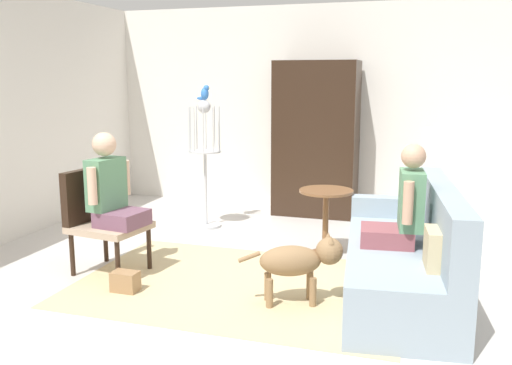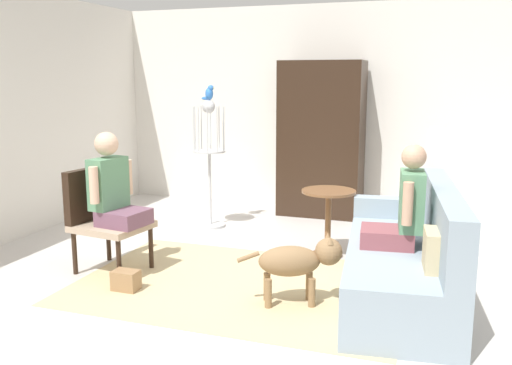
# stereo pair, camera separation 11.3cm
# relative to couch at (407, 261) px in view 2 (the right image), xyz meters

# --- Properties ---
(ground_plane) EXTENTS (7.30, 7.30, 0.00)m
(ground_plane) POSITION_rel_couch_xyz_m (-1.18, -0.07, -0.32)
(ground_plane) COLOR beige
(back_wall) EXTENTS (6.68, 0.12, 2.72)m
(back_wall) POSITION_rel_couch_xyz_m (-1.18, 2.99, 1.04)
(back_wall) COLOR silver
(back_wall) RESTS_ON ground
(area_rug) EXTENTS (2.81, 1.93, 0.01)m
(area_rug) POSITION_rel_couch_xyz_m (-1.38, -0.16, -0.32)
(area_rug) COLOR #C6B284
(area_rug) RESTS_ON ground
(couch) EXTENTS (1.05, 2.14, 0.93)m
(couch) POSITION_rel_couch_xyz_m (0.00, 0.00, 0.00)
(couch) COLOR #8EA0AD
(couch) RESTS_ON ground
(armchair) EXTENTS (0.69, 0.63, 0.95)m
(armchair) POSITION_rel_couch_xyz_m (-2.75, -0.19, 0.22)
(armchair) COLOR black
(armchair) RESTS_ON ground
(person_on_couch) EXTENTS (0.51, 0.51, 0.82)m
(person_on_couch) POSITION_rel_couch_xyz_m (-0.05, -0.03, 0.44)
(person_on_couch) COLOR #88474F
(person_on_armchair) EXTENTS (0.50, 0.53, 0.84)m
(person_on_armchair) POSITION_rel_couch_xyz_m (-2.59, -0.21, 0.47)
(person_on_armchair) COLOR #6F485D
(round_end_table) EXTENTS (0.54, 0.54, 0.68)m
(round_end_table) POSITION_rel_couch_xyz_m (-0.83, 0.88, 0.13)
(round_end_table) COLOR brown
(round_end_table) RESTS_ON ground
(dog) EXTENTS (0.79, 0.43, 0.57)m
(dog) POSITION_rel_couch_xyz_m (-0.80, -0.39, 0.04)
(dog) COLOR olive
(dog) RESTS_ON ground
(bird_cage_stand) EXTENTS (0.38, 0.38, 1.52)m
(bird_cage_stand) POSITION_rel_couch_xyz_m (-2.41, 1.54, 0.43)
(bird_cage_stand) COLOR silver
(bird_cage_stand) RESTS_ON ground
(parrot) EXTENTS (0.17, 0.10, 0.17)m
(parrot) POSITION_rel_couch_xyz_m (-2.39, 1.54, 1.28)
(parrot) COLOR blue
(parrot) RESTS_ON bird_cage_stand
(column_lamp) EXTENTS (0.20, 0.20, 1.26)m
(column_lamp) POSITION_rel_couch_xyz_m (0.15, 1.62, 0.30)
(column_lamp) COLOR #4C4742
(column_lamp) RESTS_ON ground
(armoire_cabinet) EXTENTS (1.05, 0.56, 1.98)m
(armoire_cabinet) POSITION_rel_couch_xyz_m (-1.29, 2.58, 0.67)
(armoire_cabinet) COLOR black
(armoire_cabinet) RESTS_ON ground
(handbag) EXTENTS (0.22, 0.15, 0.17)m
(handbag) POSITION_rel_couch_xyz_m (-2.25, -0.59, -0.24)
(handbag) COLOR #99724C
(handbag) RESTS_ON ground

